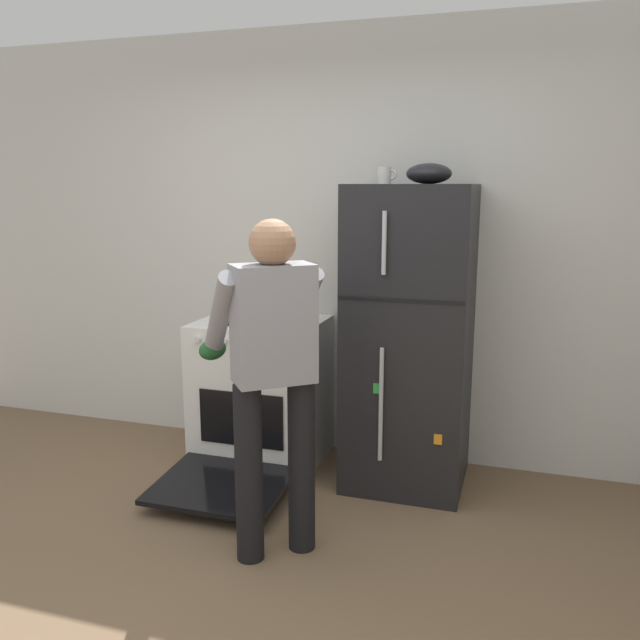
# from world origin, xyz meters

# --- Properties ---
(ground) EXTENTS (8.00, 8.00, 0.00)m
(ground) POSITION_xyz_m (0.00, 0.00, 0.00)
(ground) COLOR brown
(kitchen_wall_back) EXTENTS (6.00, 0.10, 2.70)m
(kitchen_wall_back) POSITION_xyz_m (0.00, 1.95, 1.35)
(kitchen_wall_back) COLOR silver
(kitchen_wall_back) RESTS_ON ground
(refrigerator) EXTENTS (0.68, 0.72, 1.75)m
(refrigerator) POSITION_xyz_m (0.49, 1.57, 0.87)
(refrigerator) COLOR black
(refrigerator) RESTS_ON ground
(stove_range) EXTENTS (0.76, 1.23, 0.92)m
(stove_range) POSITION_xyz_m (-0.44, 1.55, 0.45)
(stove_range) COLOR white
(stove_range) RESTS_ON ground
(person_cook) EXTENTS (0.67, 0.70, 1.60)m
(person_cook) POSITION_xyz_m (0.02, 0.60, 0.95)
(person_cook) COLOR black
(person_cook) RESTS_ON ground
(red_pot) EXTENTS (0.36, 0.26, 0.11)m
(red_pot) POSITION_xyz_m (-0.28, 1.52, 0.98)
(red_pot) COLOR orange
(red_pot) RESTS_ON stove_range
(coffee_mug) EXTENTS (0.11, 0.08, 0.10)m
(coffee_mug) POSITION_xyz_m (0.31, 1.62, 1.80)
(coffee_mug) COLOR silver
(coffee_mug) RESTS_ON refrigerator
(pepper_mill) EXTENTS (0.05, 0.05, 0.16)m
(pepper_mill) POSITION_xyz_m (-0.74, 1.77, 1.01)
(pepper_mill) COLOR brown
(pepper_mill) RESTS_ON stove_range
(mixing_bowl) EXTENTS (0.25, 0.25, 0.11)m
(mixing_bowl) POSITION_xyz_m (0.57, 1.57, 1.80)
(mixing_bowl) COLOR black
(mixing_bowl) RESTS_ON refrigerator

